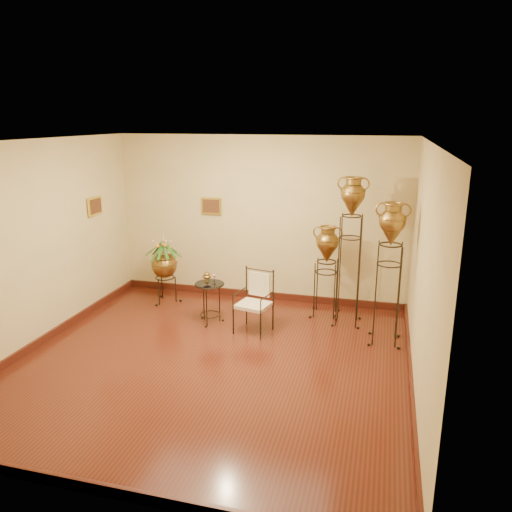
% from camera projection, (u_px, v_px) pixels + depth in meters
% --- Properties ---
extents(ground, '(5.00, 5.00, 0.00)m').
position_uv_depth(ground, '(212.00, 362.00, 6.48)').
color(ground, '#571A14').
rests_on(ground, ground).
extents(room_shell, '(5.02, 5.02, 2.81)m').
position_uv_depth(room_shell, '(208.00, 232.00, 6.03)').
color(room_shell, beige).
rests_on(room_shell, ground).
extents(amphora_tall, '(0.49, 0.49, 2.27)m').
position_uv_depth(amphora_tall, '(350.00, 250.00, 7.41)').
color(amphora_tall, black).
rests_on(amphora_tall, ground).
extents(amphora_mid, '(0.57, 0.57, 2.02)m').
position_uv_depth(amphora_mid, '(389.00, 273.00, 6.81)').
color(amphora_mid, black).
rests_on(amphora_mid, ground).
extents(amphora_short, '(0.54, 0.54, 1.48)m').
position_uv_depth(amphora_short, '(326.00, 271.00, 7.85)').
color(amphora_short, black).
rests_on(amphora_short, ground).
extents(planter_urn, '(0.85, 0.85, 1.26)m').
position_uv_depth(planter_urn, '(164.00, 262.00, 8.43)').
color(planter_urn, black).
rests_on(planter_urn, ground).
extents(armchair, '(0.60, 0.58, 0.92)m').
position_uv_depth(armchair, '(253.00, 303.00, 7.28)').
color(armchair, black).
rests_on(armchair, ground).
extents(side_table, '(0.49, 0.49, 0.81)m').
position_uv_depth(side_table, '(210.00, 302.00, 7.66)').
color(side_table, black).
rests_on(side_table, ground).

